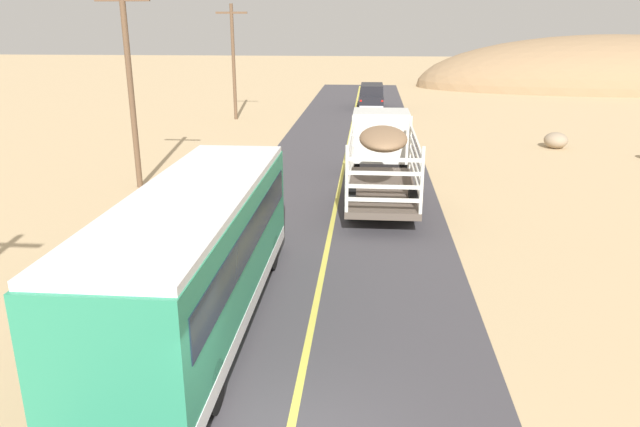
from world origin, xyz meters
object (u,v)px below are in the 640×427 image
livestock_truck (381,145)px  power_pole_mid (130,83)px  bus (197,253)px  boulder_far_horizon (556,140)px  power_pole_far (233,59)px  car_far (372,95)px

livestock_truck → power_pole_mid: (-10.24, -1.01, 2.58)m
bus → power_pole_mid: (-5.92, 11.56, 2.63)m
power_pole_mid → bus: bearing=-62.9°
boulder_far_horizon → power_pole_far: bearing=156.5°
power_pole_mid → boulder_far_horizon: (20.11, 9.97, -3.93)m
livestock_truck → boulder_far_horizon: (9.87, 8.96, -1.35)m
power_pole_mid → power_pole_far: size_ratio=1.03×
car_far → power_pole_far: (-9.81, -6.57, 3.18)m
bus → car_far: 37.05m
power_pole_mid → power_pole_far: (-0.00, 18.71, -0.11)m
power_pole_mid → boulder_far_horizon: 22.78m
bus → power_pole_mid: power_pole_mid is taller
car_far → boulder_far_horizon: car_far is taller
power_pole_mid → boulder_far_horizon: power_pole_mid is taller
bus → power_pole_far: (-5.92, 30.27, 2.52)m
bus → boulder_far_horizon: (14.18, 21.53, -1.30)m
bus → power_pole_far: size_ratio=1.26×
car_far → power_pole_mid: power_pole_mid is taller
car_far → boulder_far_horizon: (10.30, -15.31, -0.64)m
power_pole_far → livestock_truck: bearing=-60.0°
livestock_truck → bus: bus is taller
bus → boulder_far_horizon: bearing=56.6°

